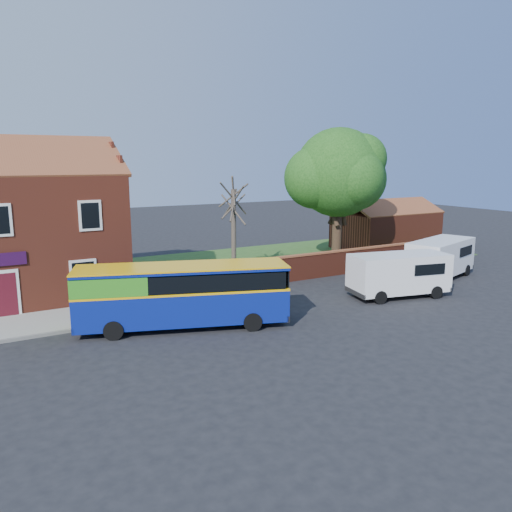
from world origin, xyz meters
TOP-DOWN VIEW (x-y plane):
  - ground at (0.00, 0.00)m, footprint 120.00×120.00m
  - pavement at (-7.00, 5.75)m, footprint 18.00×3.50m
  - kerb at (-7.00, 4.00)m, footprint 18.00×0.15m
  - grass_strip at (13.00, 13.00)m, footprint 26.00×12.00m
  - boundary_wall at (13.00, 7.00)m, footprint 22.00×0.38m
  - outbuilding at (22.00, 13.00)m, footprint 8.20×5.06m
  - bus at (-0.60, 2.31)m, footprint 9.36×5.10m
  - van_near at (11.67, 1.25)m, footprint 5.61×3.18m
  - van_far at (17.17, 3.17)m, footprint 5.84×3.68m
  - large_tree at (14.45, 10.15)m, footprint 7.80×6.17m
  - bare_tree at (6.34, 10.34)m, footprint 2.24×2.67m

SIDE VIEW (x-z plane):
  - ground at x=0.00m, z-range 0.00..0.00m
  - grass_strip at x=13.00m, z-range 0.00..0.04m
  - pavement at x=-7.00m, z-range 0.00..0.12m
  - kerb at x=-7.00m, z-range 0.00..0.14m
  - boundary_wall at x=13.00m, z-range 0.01..1.61m
  - van_near at x=11.67m, z-range 0.14..2.46m
  - van_far at x=17.17m, z-range 0.14..2.54m
  - bus at x=-0.60m, z-range 0.19..2.97m
  - outbuilding at x=22.00m, z-range -0.48..3.69m
  - bare_tree at x=6.34m, z-range 0.08..6.06m
  - large_tree at x=14.45m, z-range 1.47..10.98m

